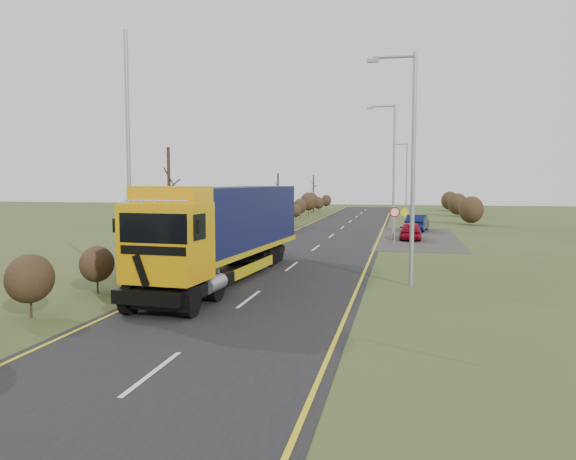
% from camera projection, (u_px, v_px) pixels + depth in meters
% --- Properties ---
extents(ground, '(160.00, 160.00, 0.00)m').
position_uv_depth(ground, '(274.00, 281.00, 24.24)').
color(ground, '#35481F').
rests_on(ground, ground).
extents(road, '(8.00, 120.00, 0.02)m').
position_uv_depth(road, '(311.00, 252.00, 34.00)').
color(road, black).
rests_on(road, ground).
extents(layby, '(6.00, 18.00, 0.02)m').
position_uv_depth(layby, '(417.00, 238.00, 42.46)').
color(layby, '#2E2C29').
rests_on(layby, ground).
extents(lane_markings, '(7.52, 116.00, 0.01)m').
position_uv_depth(lane_markings, '(310.00, 252.00, 33.70)').
color(lane_markings, gold).
rests_on(lane_markings, road).
extents(hedgerow, '(2.24, 102.04, 6.05)m').
position_uv_depth(hedgerow, '(205.00, 227.00, 33.00)').
color(hedgerow, black).
rests_on(hedgerow, ground).
extents(lorry, '(3.45, 14.99, 4.13)m').
position_uv_depth(lorry, '(225.00, 226.00, 24.23)').
color(lorry, black).
rests_on(lorry, ground).
extents(car_red_hatchback, '(1.64, 3.93, 1.33)m').
position_uv_depth(car_red_hatchback, '(411.00, 231.00, 41.06)').
color(car_red_hatchback, maroon).
rests_on(car_red_hatchback, ground).
extents(car_blue_sedan, '(2.16, 4.55, 1.44)m').
position_uv_depth(car_blue_sedan, '(417.00, 223.00, 48.13)').
color(car_blue_sedan, '#0A1137').
rests_on(car_blue_sedan, ground).
extents(streetlight_near, '(2.00, 0.19, 9.41)m').
position_uv_depth(streetlight_near, '(410.00, 159.00, 22.65)').
color(streetlight_near, '#949599').
rests_on(streetlight_near, ground).
extents(streetlight_mid, '(2.08, 0.20, 9.83)m').
position_uv_depth(streetlight_mid, '(392.00, 165.00, 40.58)').
color(streetlight_mid, '#949599').
rests_on(streetlight_mid, ground).
extents(streetlight_far, '(1.85, 0.18, 8.69)m').
position_uv_depth(streetlight_far, '(406.00, 177.00, 65.08)').
color(streetlight_far, '#949599').
rests_on(streetlight_far, ground).
extents(left_pole, '(0.16, 0.16, 10.15)m').
position_uv_depth(left_pole, '(129.00, 161.00, 22.18)').
color(left_pole, '#949599').
rests_on(left_pole, ground).
extents(speed_sign, '(0.71, 0.10, 2.57)m').
position_uv_depth(speed_sign, '(395.00, 218.00, 37.75)').
color(speed_sign, '#949599').
rests_on(speed_sign, ground).
extents(warning_board, '(0.80, 0.11, 2.09)m').
position_uv_depth(warning_board, '(404.00, 217.00, 47.06)').
color(warning_board, '#949599').
rests_on(warning_board, ground).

